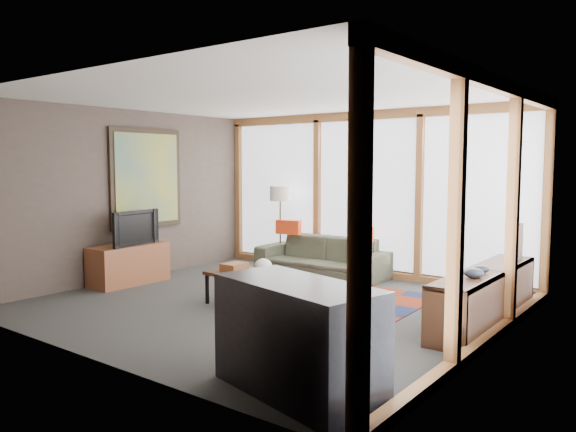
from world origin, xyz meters
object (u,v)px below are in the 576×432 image
Objects in this scene: television at (132,228)px; bar_counter at (298,338)px; floor_lamp at (280,227)px; tv_console at (129,264)px; coffee_table at (256,290)px; sofa at (321,257)px; bookshelf at (485,297)px.

bar_counter is (4.28, -1.73, -0.40)m from television.
television is 4.63m from bar_counter.
tv_console is (-1.02, -2.34, -0.41)m from floor_lamp.
floor_lamp is 1.57× the size of television.
television is at bearing 171.78° from bar_counter.
coffee_table is 1.39× the size of television.
sofa is 1.81× the size of tv_console.
tv_console is at bearing -177.20° from coffee_table.
bookshelf is (2.94, -1.13, -0.01)m from sofa.
bookshelf is 4.97m from television.
floor_lamp is 4.08m from bookshelf.
bar_counter reaches higher than sofa.
television reaches higher than sofa.
tv_console reaches higher than coffee_table.
television reaches higher than coffee_table.
coffee_table is 0.90× the size of bar_counter.
bookshelf is 2.85m from bar_counter.
sofa is 2.95m from tv_console.
sofa is at bearing -7.92° from floor_lamp.
floor_lamp reaches higher than television.
floor_lamp is at bearing 143.11° from bar_counter.
tv_console is (-1.95, -2.21, -0.02)m from sofa.
bar_counter is (4.34, -1.71, 0.15)m from tv_console.
floor_lamp is (-0.93, 0.13, 0.39)m from sofa.
floor_lamp is 1.20× the size of tv_console.
television is at bearing 14.35° from tv_console.
sofa is 2.14m from coffee_table.
sofa is 1.69× the size of coffee_table.
coffee_table is 2.39m from television.
floor_lamp is 2.52m from television.
television is 0.65× the size of bar_counter.
floor_lamp is 1.02× the size of bar_counter.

